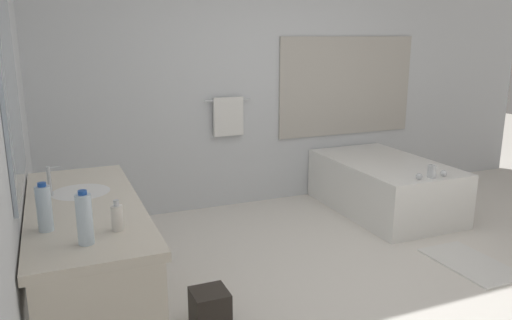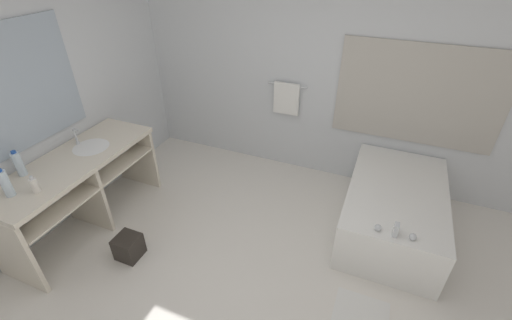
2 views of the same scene
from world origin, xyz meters
The scene contains 10 objects.
ground_plane centered at (0.00, 0.00, 0.00)m, with size 16.00×16.00×0.00m, color silver.
wall_back_with_blinds centered at (0.04, 2.23, 1.34)m, with size 7.40×0.13×2.70m.
wall_left_with_mirror centered at (-2.23, 0.01, 1.35)m, with size 0.08×7.40×2.70m.
vanity_counter centered at (-1.87, 0.28, 0.62)m, with size 0.64×1.70×0.84m.
sink_faucet centered at (-2.04, 0.51, 0.93)m, with size 0.09×0.04×0.18m.
bathtub centered at (1.15, 1.41, 0.29)m, with size 0.94×1.56×0.66m.
water_bottle_1 centered at (-2.07, -0.10, 0.96)m, with size 0.07×0.07×0.25m.
water_bottle_2 centered at (-1.90, -0.35, 0.97)m, with size 0.07×0.07×0.26m.
soap_dispenser centered at (-1.74, -0.23, 0.91)m, with size 0.06×0.06×0.16m.
waste_bin centered at (-1.19, 0.04, 0.12)m, with size 0.22×0.22×0.24m.
Camera 2 is at (0.85, -1.64, 2.66)m, focal length 24.00 mm.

